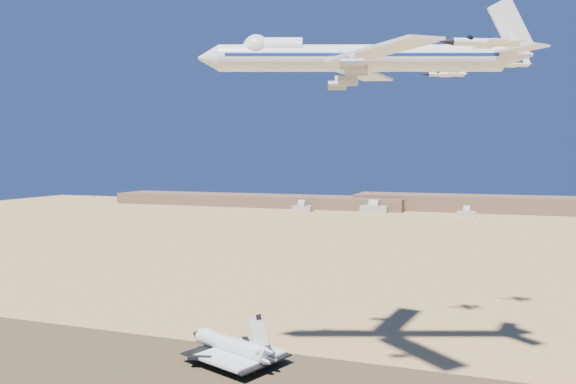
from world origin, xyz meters
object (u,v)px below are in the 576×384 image
(chase_jet_a, at_px, (484,42))
(chase_jet_e, at_px, (511,65))
(crew_a, at_px, (247,371))
(crew_c, at_px, (248,375))
(carrier_747, at_px, (350,58))
(crew_b, at_px, (255,373))
(chase_jet_d, at_px, (445,74))
(shuttle, at_px, (232,347))

(chase_jet_a, bearing_deg, chase_jet_e, 60.47)
(crew_a, xyz_separation_m, chase_jet_e, (70.81, 69.06, 94.04))
(crew_c, height_order, chase_jet_e, chase_jet_e)
(carrier_747, bearing_deg, crew_b, 170.25)
(carrier_747, bearing_deg, chase_jet_a, -68.69)
(crew_c, bearing_deg, carrier_747, -115.12)
(chase_jet_d, distance_m, chase_jet_e, 28.61)
(chase_jet_e, bearing_deg, chase_jet_d, -156.35)
(crew_b, bearing_deg, carrier_747, -118.92)
(carrier_747, distance_m, chase_jet_a, 52.92)
(carrier_747, height_order, chase_jet_e, carrier_747)
(shuttle, bearing_deg, chase_jet_e, 58.42)
(chase_jet_a, bearing_deg, crew_a, 125.81)
(chase_jet_e, bearing_deg, carrier_747, -142.53)
(crew_a, bearing_deg, chase_jet_e, -38.97)
(crew_a, height_order, chase_jet_e, chase_jet_e)
(carrier_747, distance_m, chase_jet_d, 49.85)
(carrier_747, distance_m, crew_c, 92.82)
(crew_c, bearing_deg, chase_jet_a, -157.34)
(shuttle, height_order, carrier_747, carrier_747)
(carrier_747, height_order, chase_jet_d, carrier_747)
(shuttle, relative_size, chase_jet_e, 2.44)
(carrier_747, xyz_separation_m, crew_b, (-26.29, -4.61, -88.53))
(crew_a, height_order, chase_jet_a, chase_jet_a)
(carrier_747, xyz_separation_m, chase_jet_a, (34.52, -39.71, -5.65))
(shuttle, relative_size, chase_jet_d, 2.43)
(shuttle, distance_m, chase_jet_a, 114.78)
(crew_a, xyz_separation_m, crew_b, (2.40, 0.28, -0.15))
(chase_jet_a, distance_m, chase_jet_d, 85.93)
(shuttle, relative_size, crew_b, 22.20)
(crew_b, distance_m, crew_c, 2.77)
(shuttle, bearing_deg, chase_jet_a, -10.06)
(crew_c, xyz_separation_m, chase_jet_a, (62.01, -32.61, 82.72))
(shuttle, xyz_separation_m, crew_b, (10.76, -7.34, -3.81))
(crew_b, xyz_separation_m, crew_c, (-1.20, -2.49, 0.15))
(chase_jet_e, bearing_deg, crew_c, -153.57)
(carrier_747, xyz_separation_m, chase_jet_e, (42.13, 64.17, 5.66))
(crew_a, relative_size, chase_jet_e, 0.13)
(crew_a, xyz_separation_m, chase_jet_d, (50.16, 49.88, 89.14))
(crew_b, distance_m, chase_jet_d, 112.76)
(shuttle, bearing_deg, crew_b, -13.68)
(shuttle, bearing_deg, crew_c, -25.19)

